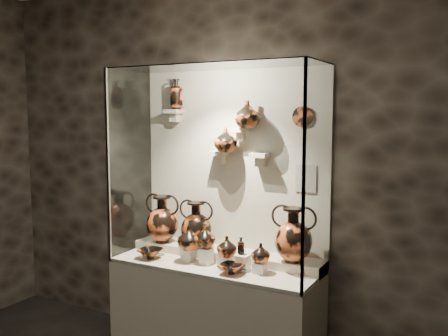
{
  "coord_description": "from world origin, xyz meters",
  "views": [
    {
      "loc": [
        1.94,
        -1.22,
        2.04
      ],
      "look_at": [
        0.07,
        2.21,
        1.6
      ],
      "focal_mm": 40.0,
      "sensor_mm": 36.0,
      "label": 1
    }
  ],
  "objects_px": {
    "amphora_right": "(293,235)",
    "jug_a": "(189,238)",
    "amphora_mid": "(196,224)",
    "jug_e": "(261,253)",
    "jug_c": "(227,246)",
    "kylix_left": "(151,253)",
    "amphora_left": "(162,219)",
    "ovoid_vase_a": "(226,140)",
    "jug_b": "(205,237)",
    "lekythos_tall": "(177,92)",
    "kylix_right": "(232,268)",
    "lekythos_small": "(241,245)",
    "ovoid_vase_b": "(247,114)"
  },
  "relations": [
    {
      "from": "amphora_left",
      "to": "amphora_right",
      "type": "xyz_separation_m",
      "value": [
        1.22,
        -0.0,
        0.0
      ]
    },
    {
      "from": "lekythos_tall",
      "to": "amphora_mid",
      "type": "bearing_deg",
      "value": -27.26
    },
    {
      "from": "kylix_right",
      "to": "lekythos_tall",
      "type": "height_order",
      "value": "lekythos_tall"
    },
    {
      "from": "jug_e",
      "to": "ovoid_vase_a",
      "type": "relative_size",
      "value": 0.74
    },
    {
      "from": "kylix_right",
      "to": "jug_c",
      "type": "bearing_deg",
      "value": 128.62
    },
    {
      "from": "jug_e",
      "to": "amphora_right",
      "type": "bearing_deg",
      "value": 44.04
    },
    {
      "from": "lekythos_small",
      "to": "jug_c",
      "type": "bearing_deg",
      "value": -170.9
    },
    {
      "from": "amphora_left",
      "to": "kylix_left",
      "type": "xyz_separation_m",
      "value": [
        0.07,
        -0.27,
        -0.23
      ]
    },
    {
      "from": "amphora_left",
      "to": "jug_a",
      "type": "distance_m",
      "value": 0.45
    },
    {
      "from": "amphora_right",
      "to": "jug_a",
      "type": "bearing_deg",
      "value": 177.06
    },
    {
      "from": "kylix_left",
      "to": "ovoid_vase_a",
      "type": "height_order",
      "value": "ovoid_vase_a"
    },
    {
      "from": "amphora_right",
      "to": "jug_b",
      "type": "bearing_deg",
      "value": 177.48
    },
    {
      "from": "jug_c",
      "to": "lekythos_small",
      "type": "height_order",
      "value": "lekythos_small"
    },
    {
      "from": "jug_c",
      "to": "ovoid_vase_b",
      "type": "relative_size",
      "value": 0.75
    },
    {
      "from": "jug_c",
      "to": "kylix_left",
      "type": "bearing_deg",
      "value": 166.21
    },
    {
      "from": "amphora_right",
      "to": "jug_c",
      "type": "height_order",
      "value": "amphora_right"
    },
    {
      "from": "amphora_mid",
      "to": "jug_a",
      "type": "relative_size",
      "value": 1.97
    },
    {
      "from": "jug_e",
      "to": "lekythos_small",
      "type": "xyz_separation_m",
      "value": [
        -0.17,
        0.01,
        0.04
      ]
    },
    {
      "from": "amphora_left",
      "to": "jug_e",
      "type": "xyz_separation_m",
      "value": [
        1.03,
        -0.16,
        -0.12
      ]
    },
    {
      "from": "amphora_left",
      "to": "jug_e",
      "type": "height_order",
      "value": "amphora_left"
    },
    {
      "from": "amphora_mid",
      "to": "amphora_right",
      "type": "distance_m",
      "value": 0.88
    },
    {
      "from": "amphora_right",
      "to": "ovoid_vase_a",
      "type": "relative_size",
      "value": 2.11
    },
    {
      "from": "jug_e",
      "to": "lekythos_tall",
      "type": "relative_size",
      "value": 0.51
    },
    {
      "from": "amphora_left",
      "to": "kylix_left",
      "type": "bearing_deg",
      "value": -96.86
    },
    {
      "from": "jug_c",
      "to": "jug_e",
      "type": "xyz_separation_m",
      "value": [
        0.28,
        0.02,
        -0.02
      ]
    },
    {
      "from": "jug_b",
      "to": "ovoid_vase_b",
      "type": "relative_size",
      "value": 0.82
    },
    {
      "from": "jug_c",
      "to": "kylix_left",
      "type": "height_order",
      "value": "jug_c"
    },
    {
      "from": "amphora_left",
      "to": "jug_a",
      "type": "height_order",
      "value": "amphora_left"
    },
    {
      "from": "jug_b",
      "to": "lekythos_tall",
      "type": "height_order",
      "value": "lekythos_tall"
    },
    {
      "from": "jug_b",
      "to": "jug_c",
      "type": "height_order",
      "value": "jug_b"
    },
    {
      "from": "jug_c",
      "to": "jug_e",
      "type": "height_order",
      "value": "jug_c"
    },
    {
      "from": "lekythos_small",
      "to": "amphora_left",
      "type": "bearing_deg",
      "value": 167.2
    },
    {
      "from": "ovoid_vase_b",
      "to": "amphora_mid",
      "type": "bearing_deg",
      "value": -157.41
    },
    {
      "from": "jug_e",
      "to": "lekythos_small",
      "type": "bearing_deg",
      "value": -177.51
    },
    {
      "from": "kylix_right",
      "to": "ovoid_vase_a",
      "type": "xyz_separation_m",
      "value": [
        -0.25,
        0.36,
        0.94
      ]
    },
    {
      "from": "ovoid_vase_b",
      "to": "amphora_left",
      "type": "bearing_deg",
      "value": -159.47
    },
    {
      "from": "lekythos_small",
      "to": "ovoid_vase_b",
      "type": "bearing_deg",
      "value": 102.88
    },
    {
      "from": "jug_e",
      "to": "ovoid_vase_a",
      "type": "distance_m",
      "value": 0.97
    },
    {
      "from": "kylix_right",
      "to": "amphora_left",
      "type": "bearing_deg",
      "value": 157.78
    },
    {
      "from": "amphora_mid",
      "to": "lekythos_tall",
      "type": "bearing_deg",
      "value": 175.38
    },
    {
      "from": "jug_e",
      "to": "ovoid_vase_b",
      "type": "bearing_deg",
      "value": 140.1
    },
    {
      "from": "jug_b",
      "to": "jug_c",
      "type": "relative_size",
      "value": 1.1
    },
    {
      "from": "amphora_mid",
      "to": "jug_e",
      "type": "distance_m",
      "value": 0.71
    },
    {
      "from": "amphora_right",
      "to": "kylix_left",
      "type": "distance_m",
      "value": 1.21
    },
    {
      "from": "ovoid_vase_b",
      "to": "kylix_left",
      "type": "bearing_deg",
      "value": -139.62
    },
    {
      "from": "ovoid_vase_a",
      "to": "amphora_left",
      "type": "bearing_deg",
      "value": 174.64
    },
    {
      "from": "amphora_mid",
      "to": "jug_e",
      "type": "xyz_separation_m",
      "value": [
        0.68,
        -0.18,
        -0.11
      ]
    },
    {
      "from": "jug_e",
      "to": "ovoid_vase_a",
      "type": "xyz_separation_m",
      "value": [
        -0.43,
        0.23,
        0.83
      ]
    },
    {
      "from": "jug_a",
      "to": "jug_e",
      "type": "height_order",
      "value": "jug_a"
    },
    {
      "from": "kylix_right",
      "to": "ovoid_vase_a",
      "type": "relative_size",
      "value": 1.15
    }
  ]
}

